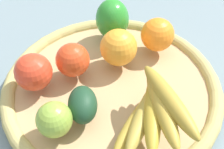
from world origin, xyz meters
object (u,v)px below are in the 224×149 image
(bell_pepper, at_px, (112,19))
(orange_1, at_px, (119,47))
(apple_0, at_px, (54,119))
(orange_0, at_px, (157,35))
(avocado, at_px, (83,104))
(apple_1, at_px, (33,72))
(banana_bunch, at_px, (153,110))
(apple_2, at_px, (73,59))

(bell_pepper, height_order, orange_1, bell_pepper)
(bell_pepper, distance_m, apple_0, 0.29)
(orange_0, relative_size, apple_0, 1.17)
(orange_0, bearing_deg, avocado, -21.22)
(avocado, distance_m, apple_1, 0.13)
(orange_1, bearing_deg, avocado, -7.07)
(orange_1, xyz_separation_m, apple_1, (0.12, -0.14, -0.00))
(bell_pepper, distance_m, orange_1, 0.09)
(apple_0, bearing_deg, banana_bunch, 112.26)
(orange_0, xyz_separation_m, apple_2, (0.13, -0.15, -0.00))
(bell_pepper, bearing_deg, apple_0, 149.80)
(apple_2, xyz_separation_m, orange_1, (-0.06, 0.08, 0.00))
(avocado, height_order, apple_0, apple_0)
(bell_pepper, bearing_deg, orange_0, -123.24)
(orange_0, bearing_deg, apple_0, -23.56)
(orange_0, bearing_deg, banana_bunch, 9.88)
(bell_pepper, bearing_deg, orange_1, 178.54)
(avocado, relative_size, banana_bunch, 0.45)
(apple_2, relative_size, bell_pepper, 0.74)
(banana_bunch, xyz_separation_m, bell_pepper, (-0.23, -0.15, 0.01))
(avocado, bearing_deg, bell_pepper, -174.90)
(banana_bunch, distance_m, apple_2, 0.21)
(banana_bunch, relative_size, orange_1, 2.19)
(banana_bunch, xyz_separation_m, orange_1, (-0.14, -0.11, -0.00))
(avocado, relative_size, apple_0, 1.23)
(orange_1, bearing_deg, orange_0, 135.92)
(banana_bunch, bearing_deg, apple_2, -114.02)
(orange_0, distance_m, apple_2, 0.20)
(apple_2, relative_size, apple_0, 1.10)
(bell_pepper, relative_size, apple_1, 1.28)
(apple_2, distance_m, apple_1, 0.09)
(apple_0, bearing_deg, avocado, 146.69)
(orange_0, relative_size, bell_pepper, 0.78)
(avocado, distance_m, orange_0, 0.25)
(orange_0, distance_m, orange_1, 0.10)
(avocado, relative_size, bell_pepper, 0.82)
(orange_0, height_order, apple_1, same)
(apple_2, bearing_deg, apple_0, 10.68)
(avocado, relative_size, apple_1, 1.05)
(orange_0, bearing_deg, bell_pepper, -95.25)
(orange_0, distance_m, apple_1, 0.28)
(apple_2, bearing_deg, bell_pepper, 164.46)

